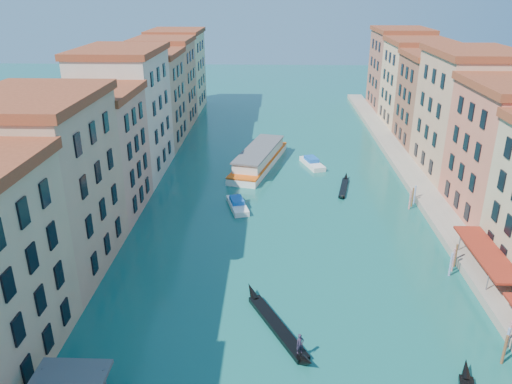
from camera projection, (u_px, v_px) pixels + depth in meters
left_bank_palazzos at (114, 127)px, 77.14m from camera, size 12.80×128.40×21.00m
right_bank_palazzos at (480, 130)px, 75.59m from camera, size 12.80×128.40×21.00m
quay at (419, 186)px, 79.39m from camera, size 4.00×140.00×1.00m
mooring_poles_right at (493, 323)px, 45.75m from camera, size 1.44×54.24×3.20m
vaporetto_far at (259, 158)px, 89.26m from camera, size 10.26×22.58×3.28m
gondola_fore at (277, 325)px, 46.88m from camera, size 7.02×12.46×2.69m
gondola_far at (344, 187)px, 79.56m from camera, size 2.98×10.61×1.51m
motorboat_mid at (237, 204)px, 72.55m from camera, size 3.81×6.99×1.38m
motorboat_far at (312, 163)px, 89.54m from camera, size 4.37×7.46×1.47m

